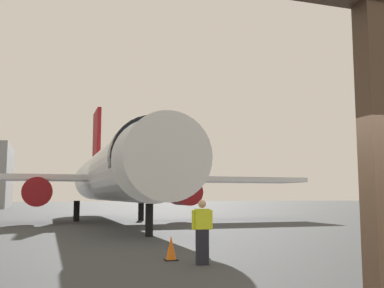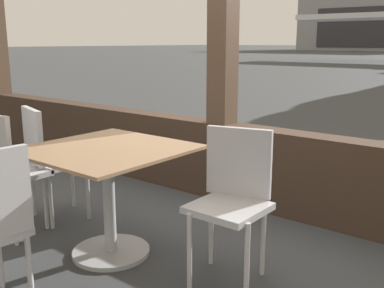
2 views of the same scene
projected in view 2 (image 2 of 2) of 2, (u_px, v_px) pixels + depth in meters
window_frame at (223, 55)px, 3.92m from camera, size 7.75×0.24×3.71m
dining_table at (108, 186)px, 2.96m from camera, size 0.94×0.94×0.74m
cafe_chair_window_right at (233, 191)px, 2.67m from camera, size 0.47×0.47×0.91m
cafe_chair_aisle_left at (4, 165)px, 3.23m from camera, size 0.44×0.44×0.93m
cafe_chair_aisle_right at (47, 154)px, 3.55m from camera, size 0.48×0.48×0.91m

